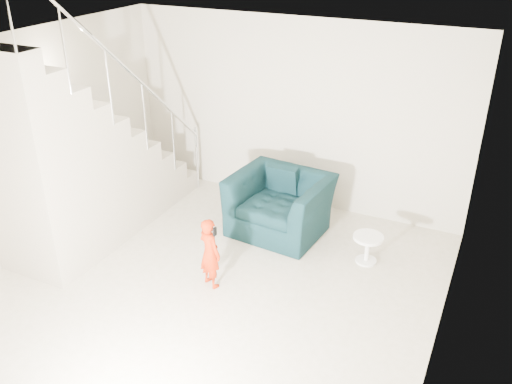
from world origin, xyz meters
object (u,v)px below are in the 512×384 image
toddler (210,253)px  side_table (368,245)px  staircase (81,173)px  armchair (280,204)px

toddler → side_table: (1.51, 1.24, -0.18)m
staircase → armchair: bearing=29.8°
toddler → staircase: bearing=16.5°
armchair → side_table: 1.31m
armchair → staircase: 2.60m
armchair → staircase: (-2.21, -1.26, 0.55)m
armchair → toddler: bearing=-93.6°
side_table → staircase: 3.70m
armchair → toddler: toddler is taller
side_table → staircase: bearing=-163.6°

